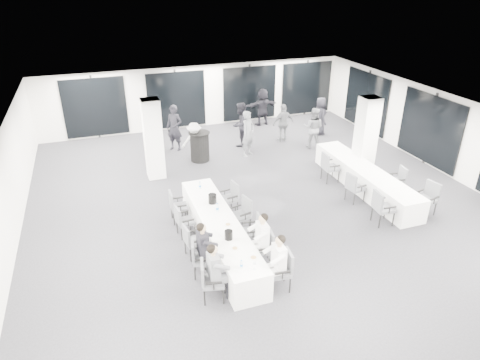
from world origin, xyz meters
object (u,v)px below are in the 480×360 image
(chair_main_right_far, at_px, (231,196))
(ice_bucket_far, at_px, (212,199))
(chair_side_left_far, at_px, (329,166))
(ice_bucket_near, at_px, (229,235))
(chair_side_right_mid, at_px, (398,179))
(standing_guest_d, at_px, (283,121))
(standing_guest_h, at_px, (313,125))
(chair_side_left_near, at_px, (381,206))
(chair_main_left_second, at_px, (199,256))
(chair_main_left_fourth, at_px, (183,219))
(chair_main_left_mid, at_px, (191,239))
(standing_guest_f, at_px, (262,104))
(chair_side_left_mid, at_px, (354,186))
(chair_side_right_far, at_px, (367,158))
(chair_main_left_far, at_px, (176,205))
(chair_main_right_fourth, at_px, (243,212))
(standing_guest_c, at_px, (194,139))
(banquet_table_side, at_px, (364,179))
(chair_main_right_second, at_px, (266,246))
(standing_guest_a, at_px, (248,131))
(chair_side_right_near, at_px, (428,196))
(banquet_table_main, at_px, (220,233))
(cocktail_table, at_px, (200,146))
(standing_guest_g, at_px, (174,125))
(standing_guest_b, at_px, (240,122))
(chair_main_right_near, at_px, (283,268))
(standing_guest_e, at_px, (320,114))
(chair_main_left_near, at_px, (209,279))

(chair_main_right_far, bearing_deg, ice_bucket_far, 120.07)
(chair_side_left_far, height_order, ice_bucket_near, chair_side_left_far)
(chair_side_right_mid, relative_size, standing_guest_d, 0.50)
(standing_guest_h, xyz_separation_m, ice_bucket_far, (-5.54, -4.45, -0.07))
(chair_side_left_near, relative_size, standing_guest_h, 0.54)
(chair_main_left_second, distance_m, chair_main_left_fourth, 1.78)
(chair_main_left_mid, height_order, standing_guest_f, standing_guest_f)
(chair_side_left_mid, distance_m, ice_bucket_far, 4.57)
(chair_side_right_far, height_order, standing_guest_d, standing_guest_d)
(chair_side_left_mid, xyz_separation_m, chair_side_left_far, (-0.01, 1.55, 0.04))
(chair_main_left_far, relative_size, chair_side_left_mid, 0.99)
(chair_main_right_fourth, xyz_separation_m, standing_guest_c, (-0.07, 5.20, 0.30))
(chair_main_left_second, distance_m, chair_main_left_far, 2.58)
(banquet_table_side, distance_m, standing_guest_f, 7.35)
(chair_side_right_mid, relative_size, chair_side_right_far, 0.93)
(chair_side_right_mid, height_order, ice_bucket_far, ice_bucket_far)
(standing_guest_d, bearing_deg, ice_bucket_near, 50.58)
(standing_guest_c, xyz_separation_m, standing_guest_d, (4.02, 0.74, 0.07))
(chair_main_right_second, distance_m, chair_side_left_near, 3.85)
(chair_main_right_second, xyz_separation_m, chair_main_right_fourth, (0.00, 1.68, 0.03))
(standing_guest_a, distance_m, standing_guest_h, 2.78)
(chair_side_left_near, xyz_separation_m, chair_side_right_near, (1.68, 0.03, -0.01))
(banquet_table_main, relative_size, chair_main_right_second, 5.53)
(cocktail_table, bearing_deg, chair_main_left_fourth, -109.70)
(standing_guest_g, height_order, ice_bucket_near, standing_guest_g)
(chair_main_right_far, bearing_deg, chair_side_left_mid, -110.14)
(standing_guest_b, bearing_deg, chair_main_left_mid, 25.59)
(chair_main_left_second, height_order, ice_bucket_far, ice_bucket_far)
(chair_main_right_far, bearing_deg, chair_main_right_second, 170.24)
(chair_main_left_second, height_order, chair_side_left_far, chair_side_left_far)
(chair_main_left_second, distance_m, chair_main_right_far, 3.10)
(cocktail_table, bearing_deg, standing_guest_b, 25.52)
(chair_main_right_near, height_order, chair_main_right_far, chair_main_right_near)
(banquet_table_side, distance_m, standing_guest_h, 3.95)
(chair_main_right_second, height_order, standing_guest_e, standing_guest_e)
(chair_side_left_far, distance_m, ice_bucket_far, 4.79)
(chair_side_right_mid, bearing_deg, cocktail_table, 57.27)
(chair_side_right_mid, height_order, ice_bucket_near, ice_bucket_near)
(chair_main_right_fourth, relative_size, chair_side_left_mid, 0.99)
(standing_guest_c, bearing_deg, standing_guest_b, -135.88)
(chair_main_right_second, xyz_separation_m, chair_main_right_far, (0.00, 2.73, 0.02))
(chair_main_left_near, relative_size, chair_side_right_mid, 1.06)
(chair_main_right_second, bearing_deg, standing_guest_b, -6.53)
(chair_main_right_fourth, relative_size, ice_bucket_far, 3.64)
(chair_main_left_mid, distance_m, chair_main_right_fourth, 1.84)
(chair_main_left_near, relative_size, chair_main_left_mid, 1.08)
(banquet_table_main, bearing_deg, chair_main_left_second, -128.64)
(standing_guest_e, height_order, standing_guest_f, standing_guest_f)
(standing_guest_a, distance_m, standing_guest_b, 1.07)
(banquet_table_main, xyz_separation_m, standing_guest_h, (5.62, 5.41, 0.58))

